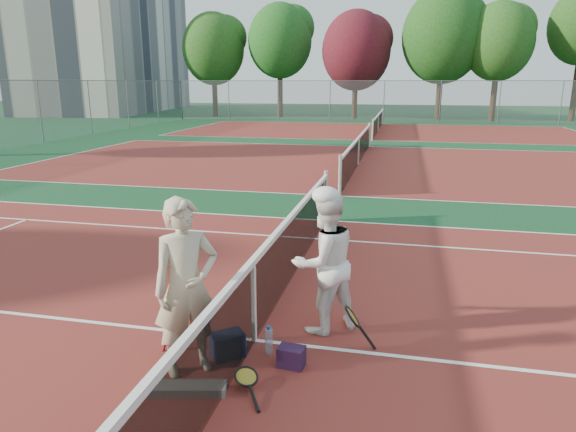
{
  "coord_description": "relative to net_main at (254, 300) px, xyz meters",
  "views": [
    {
      "loc": [
        1.58,
        -5.22,
        2.94
      ],
      "look_at": [
        0.0,
        1.8,
        1.05
      ],
      "focal_mm": 32.0,
      "sensor_mm": 36.0,
      "label": 1
    }
  ],
  "objects": [
    {
      "name": "tree_back_0",
      "position": [
        -14.59,
        37.85,
        5.09
      ],
      "size": [
        5.22,
        5.22,
        8.61
      ],
      "color": "#382314",
      "rests_on": "ground"
    },
    {
      "name": "sports_bag_purple",
      "position": [
        0.54,
        -0.45,
        -0.4
      ],
      "size": [
        0.3,
        0.22,
        0.22
      ],
      "primitive_type": "cube",
      "rotation": [
        0.0,
        0.0,
        -0.11
      ],
      "color": "#26112D",
      "rests_on": "ground"
    },
    {
      "name": "court_far_b",
      "position": [
        0.0,
        27.0,
        -0.51
      ],
      "size": [
        23.77,
        10.97,
        0.01
      ],
      "primitive_type": "cube",
      "color": "maroon",
      "rests_on": "ground"
    },
    {
      "name": "racket_black_held",
      "position": [
        1.13,
        0.06,
        -0.25
      ],
      "size": [
        0.4,
        0.32,
        0.51
      ],
      "primitive_type": null,
      "rotation": [
        0.0,
        0.0,
        3.3
      ],
      "color": "black",
      "rests_on": "ground"
    },
    {
      "name": "net_far_b",
      "position": [
        0.0,
        27.0,
        0.0
      ],
      "size": [
        0.1,
        10.98,
        1.02
      ],
      "primitive_type": null,
      "color": "black",
      "rests_on": "ground"
    },
    {
      "name": "ground",
      "position": [
        0.0,
        0.0,
        -0.51
      ],
      "size": [
        130.0,
        130.0,
        0.0
      ],
      "primitive_type": "plane",
      "color": "#103C20",
      "rests_on": "ground"
    },
    {
      "name": "tree_back_4",
      "position": [
        8.05,
        37.05,
        5.26
      ],
      "size": [
        5.0,
        5.0,
        8.67
      ],
      "color": "#382314",
      "rests_on": "ground"
    },
    {
      "name": "court_far_a",
      "position": [
        0.0,
        13.5,
        -0.51
      ],
      "size": [
        23.77,
        10.97,
        0.01
      ],
      "primitive_type": "cube",
      "color": "maroon",
      "rests_on": "ground"
    },
    {
      "name": "water_bottle",
      "position": [
        0.24,
        -0.26,
        -0.36
      ],
      "size": [
        0.09,
        0.09,
        0.3
      ],
      "primitive_type": "cylinder",
      "color": "#AABCD8",
      "rests_on": "ground"
    },
    {
      "name": "apartment_block",
      "position": [
        -28.0,
        44.0,
        6.99
      ],
      "size": [
        12.96,
        23.18,
        15.0
      ],
      "primitive_type": "cube",
      "rotation": [
        0.0,
        0.0,
        0.14
      ],
      "color": "beige",
      "rests_on": "ground"
    },
    {
      "name": "sports_bag_navy",
      "position": [
        -0.18,
        -0.4,
        -0.37
      ],
      "size": [
        0.42,
        0.4,
        0.27
      ],
      "primitive_type": "cube",
      "rotation": [
        0.0,
        0.0,
        0.68
      ],
      "color": "black",
      "rests_on": "ground"
    },
    {
      "name": "tree_back_3",
      "position": [
        4.07,
        37.42,
        5.74
      ],
      "size": [
        6.17,
        6.17,
        9.81
      ],
      "color": "#382314",
      "rests_on": "ground"
    },
    {
      "name": "net_cover_canvas",
      "position": [
        -0.39,
        -1.16,
        -0.47
      ],
      "size": [
        0.87,
        0.38,
        0.09
      ],
      "primitive_type": "cube",
      "rotation": [
        0.0,
        0.0,
        0.22
      ],
      "color": "#605C57",
      "rests_on": "ground"
    },
    {
      "name": "racket_spare",
      "position": [
        0.18,
        -0.91,
        -0.44
      ],
      "size": [
        0.54,
        0.65,
        0.15
      ],
      "primitive_type": null,
      "rotation": [
        0.0,
        0.0,
        2.12
      ],
      "color": "black",
      "rests_on": "ground"
    },
    {
      "name": "net_far_a",
      "position": [
        0.0,
        13.5,
        0.0
      ],
      "size": [
        0.1,
        10.98,
        1.02
      ],
      "primitive_type": null,
      "color": "black",
      "rests_on": "ground"
    },
    {
      "name": "court_main",
      "position": [
        0.0,
        0.0,
        -0.51
      ],
      "size": [
        23.77,
        10.97,
        0.01
      ],
      "primitive_type": "cube",
      "color": "maroon",
      "rests_on": "ground"
    },
    {
      "name": "player_a",
      "position": [
        -0.48,
        -0.74,
        0.42
      ],
      "size": [
        0.8,
        0.77,
        1.86
      ],
      "primitive_type": "imported",
      "rotation": [
        0.0,
        0.0,
        0.7
      ],
      "color": "#BDB092",
      "rests_on": "ground"
    },
    {
      "name": "racket_red",
      "position": [
        -0.81,
        -0.4,
        -0.22
      ],
      "size": [
        0.3,
        0.33,
        0.58
      ],
      "primitive_type": null,
      "rotation": [
        0.0,
        0.0,
        0.43
      ],
      "color": "maroon",
      "rests_on": "ground"
    },
    {
      "name": "tree_back_1",
      "position": [
        -8.83,
        38.06,
        5.65
      ],
      "size": [
        5.26,
        5.26,
        9.2
      ],
      "color": "#382314",
      "rests_on": "ground"
    },
    {
      "name": "fence_back",
      "position": [
        0.0,
        34.0,
        0.99
      ],
      "size": [
        32.0,
        0.06,
        3.0
      ],
      "primitive_type": null,
      "color": "slate",
      "rests_on": "ground"
    },
    {
      "name": "net_main",
      "position": [
        0.0,
        0.0,
        0.0
      ],
      "size": [
        0.1,
        10.98,
        1.02
      ],
      "primitive_type": null,
      "color": "black",
      "rests_on": "ground"
    },
    {
      "name": "tree_back_maroon",
      "position": [
        -2.49,
        37.63,
        4.79
      ],
      "size": [
        5.43,
        5.43,
        8.44
      ],
      "color": "#382314",
      "rests_on": "ground"
    },
    {
      "name": "player_b",
      "position": [
        0.74,
        0.47,
        0.35
      ],
      "size": [
        1.06,
        1.03,
        1.72
      ],
      "primitive_type": "imported",
      "rotation": [
        0.0,
        0.0,
        3.84
      ],
      "color": "white",
      "rests_on": "ground"
    }
  ]
}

